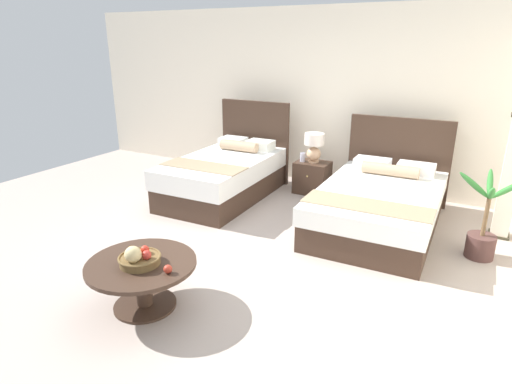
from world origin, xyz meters
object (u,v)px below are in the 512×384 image
(table_lamp, at_px, (314,145))
(fruit_bowl, at_px, (139,258))
(coffee_table, at_px, (142,274))
(floor_lamp_corner, at_px, (510,178))
(bed_near_window, at_px, (225,174))
(nightstand, at_px, (312,177))
(loose_apple, at_px, (168,269))
(potted_palm, at_px, (482,235))
(vase, at_px, (303,157))
(bed_near_corner, at_px, (380,203))

(table_lamp, distance_m, fruit_bowl, 3.59)
(coffee_table, bearing_deg, floor_lamp_corner, 49.44)
(floor_lamp_corner, bearing_deg, fruit_bowl, -130.05)
(floor_lamp_corner, bearing_deg, coffee_table, -130.56)
(fruit_bowl, bearing_deg, floor_lamp_corner, 49.95)
(bed_near_window, relative_size, nightstand, 4.17)
(loose_apple, height_order, potted_palm, potted_palm)
(nightstand, xyz_separation_m, loose_apple, (0.17, -3.55, 0.23))
(loose_apple, height_order, floor_lamp_corner, floor_lamp_corner)
(loose_apple, xyz_separation_m, floor_lamp_corner, (2.38, 3.18, 0.25))
(nightstand, xyz_separation_m, vase, (-0.15, -0.04, 0.31))
(bed_near_corner, relative_size, floor_lamp_corner, 1.56)
(coffee_table, xyz_separation_m, loose_apple, (0.32, -0.03, 0.15))
(table_lamp, xyz_separation_m, vase, (-0.15, -0.06, -0.19))
(vase, relative_size, fruit_bowl, 0.38)
(fruit_bowl, xyz_separation_m, loose_apple, (0.30, 0.01, -0.03))
(bed_near_window, relative_size, bed_near_corner, 0.93)
(table_lamp, bearing_deg, coffee_table, -92.36)
(potted_palm, bearing_deg, bed_near_window, 174.96)
(potted_palm, bearing_deg, vase, 157.67)
(floor_lamp_corner, bearing_deg, vase, 173.14)
(bed_near_corner, relative_size, table_lamp, 5.20)
(bed_near_corner, height_order, floor_lamp_corner, floor_lamp_corner)
(table_lamp, relative_size, vase, 3.21)
(fruit_bowl, height_order, loose_apple, fruit_bowl)
(coffee_table, bearing_deg, bed_near_corner, 63.77)
(vase, bearing_deg, nightstand, 14.85)
(table_lamp, relative_size, floor_lamp_corner, 0.30)
(bed_near_corner, bearing_deg, bed_near_window, -179.83)
(fruit_bowl, relative_size, potted_palm, 0.38)
(bed_near_window, relative_size, coffee_table, 2.23)
(fruit_bowl, relative_size, floor_lamp_corner, 0.25)
(table_lamp, distance_m, floor_lamp_corner, 2.58)
(vase, distance_m, potted_palm, 2.74)
(coffee_table, height_order, loose_apple, loose_apple)
(bed_near_corner, xyz_separation_m, nightstand, (-1.21, 0.77, -0.06))
(nightstand, relative_size, vase, 3.70)
(coffee_table, bearing_deg, nightstand, 87.63)
(nightstand, relative_size, coffee_table, 0.54)
(bed_near_corner, bearing_deg, vase, 151.92)
(bed_near_window, height_order, bed_near_corner, bed_near_window)
(vase, xyz_separation_m, loose_apple, (0.32, -3.51, -0.08))
(nightstand, distance_m, vase, 0.35)
(bed_near_corner, bearing_deg, nightstand, 147.67)
(bed_near_window, distance_m, nightstand, 1.32)
(nightstand, distance_m, table_lamp, 0.50)
(bed_near_window, bearing_deg, loose_apple, -65.93)
(nightstand, bearing_deg, table_lamp, 90.00)
(vase, distance_m, loose_apple, 3.52)
(bed_near_corner, height_order, potted_palm, bed_near_corner)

